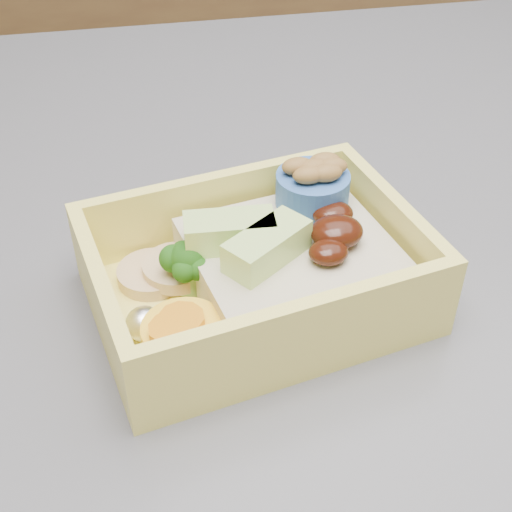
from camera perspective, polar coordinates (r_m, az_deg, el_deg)
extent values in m
cube|color=brown|center=(1.78, -13.74, 13.03)|extent=(3.20, 0.60, 0.90)
cube|color=#FBEC67|center=(0.40, 0.00, -3.35)|extent=(0.20, 0.16, 0.01)
cube|color=#FBEC67|center=(0.43, -3.04, 4.11)|extent=(0.17, 0.04, 0.04)
cube|color=#FBEC67|center=(0.35, 3.79, -6.38)|extent=(0.17, 0.04, 0.04)
cube|color=#FBEC67|center=(0.42, 10.70, 2.24)|extent=(0.03, 0.11, 0.04)
cube|color=#FBEC67|center=(0.37, -12.14, -3.71)|extent=(0.03, 0.11, 0.04)
cube|color=#9B906D|center=(0.40, 2.86, -0.68)|extent=(0.12, 0.12, 0.03)
ellipsoid|color=black|center=(0.39, 6.47, 1.93)|extent=(0.03, 0.03, 0.02)
ellipsoid|color=black|center=(0.40, 6.16, 3.36)|extent=(0.03, 0.02, 0.01)
ellipsoid|color=black|center=(0.38, 5.82, 0.30)|extent=(0.02, 0.02, 0.01)
cube|color=#C3EE7C|center=(0.38, 0.90, 0.79)|extent=(0.05, 0.05, 0.02)
cube|color=#C3EE7C|center=(0.39, -2.13, 1.97)|extent=(0.05, 0.02, 0.02)
cylinder|color=#80AE5D|center=(0.40, -5.34, -2.12)|extent=(0.01, 0.01, 0.02)
sphere|color=#1E5413|center=(0.39, -5.49, -0.15)|extent=(0.02, 0.02, 0.02)
sphere|color=#1E5413|center=(0.39, -4.56, 0.24)|extent=(0.02, 0.02, 0.02)
sphere|color=#1E5413|center=(0.39, -6.65, -0.20)|extent=(0.02, 0.02, 0.02)
sphere|color=#1E5413|center=(0.38, -4.73, -0.98)|extent=(0.01, 0.01, 0.01)
sphere|color=#1E5413|center=(0.38, -5.75, -1.15)|extent=(0.01, 0.01, 0.01)
sphere|color=#1E5413|center=(0.39, -5.86, 0.27)|extent=(0.01, 0.01, 0.01)
cylinder|color=yellow|center=(0.36, -5.72, -6.70)|extent=(0.04, 0.04, 0.02)
cylinder|color=orange|center=(0.36, -5.98, -5.06)|extent=(0.02, 0.02, 0.00)
cylinder|color=orange|center=(0.35, -6.74, -5.84)|extent=(0.02, 0.02, 0.00)
cylinder|color=tan|center=(0.41, -8.36, -1.44)|extent=(0.04, 0.04, 0.01)
cylinder|color=tan|center=(0.41, -6.34, -0.94)|extent=(0.04, 0.04, 0.01)
ellipsoid|color=white|center=(0.42, -4.62, 0.80)|extent=(0.02, 0.02, 0.02)
ellipsoid|color=white|center=(0.37, -8.93, -5.37)|extent=(0.02, 0.02, 0.02)
cylinder|color=#3362B0|center=(0.42, 4.54, 5.34)|extent=(0.04, 0.04, 0.02)
ellipsoid|color=brown|center=(0.41, 4.64, 7.06)|extent=(0.02, 0.02, 0.01)
ellipsoid|color=brown|center=(0.42, 5.50, 7.56)|extent=(0.02, 0.02, 0.01)
ellipsoid|color=brown|center=(0.41, 3.35, 7.19)|extent=(0.02, 0.02, 0.01)
ellipsoid|color=brown|center=(0.41, 5.63, 6.62)|extent=(0.02, 0.02, 0.01)
ellipsoid|color=brown|center=(0.40, 4.26, 6.49)|extent=(0.02, 0.02, 0.01)
ellipsoid|color=brown|center=(0.41, 6.06, 7.12)|extent=(0.02, 0.02, 0.01)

